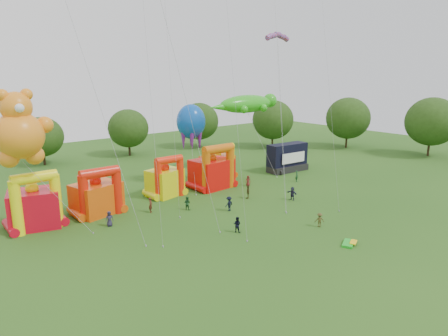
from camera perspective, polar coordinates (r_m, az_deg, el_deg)
ground at (r=38.41m, az=14.21°, el=-13.16°), size 160.00×160.00×0.00m
tree_ring at (r=35.52m, az=12.84°, el=-4.40°), size 124.11×126.22×12.07m
bouncy_castle_0 at (r=49.21m, az=-25.43°, el=-4.92°), size 6.09×5.36×6.62m
bouncy_castle_1 at (r=51.14m, az=-17.64°, el=-3.81°), size 6.10×5.35×6.05m
bouncy_castle_2 at (r=56.37m, az=-8.33°, el=-1.75°), size 5.22×4.57×5.88m
bouncy_castle_3 at (r=59.65m, az=-1.60°, el=-0.44°), size 6.06×5.03×6.78m
bouncy_castle_4 at (r=64.95m, az=-0.83°, el=0.43°), size 5.12×4.28×5.86m
stage_trailer at (r=70.69m, az=9.03°, el=1.45°), size 7.72×3.38×4.92m
teddy_bear_kite at (r=44.90m, az=-24.85°, el=0.25°), size 8.84×5.87×15.53m
gecko_kite at (r=70.23m, az=3.89°, el=7.50°), size 15.24×10.98×13.24m
octopus_kite at (r=59.84m, az=-4.55°, el=3.12°), size 5.40×7.79×12.41m
parafoil_kites at (r=43.74m, az=-4.26°, el=8.42°), size 32.25×10.20×30.15m
diamond_kites at (r=46.14m, az=1.41°, el=11.69°), size 25.17×17.25×37.59m
folded_kite_bundle at (r=42.94m, az=17.43°, el=-10.23°), size 2.24×1.75×0.31m
spectator_0 at (r=47.13m, az=-16.06°, el=-6.99°), size 0.97×0.74×1.77m
spectator_1 at (r=50.44m, az=-10.43°, el=-5.21°), size 0.79×0.84×1.93m
spectator_2 at (r=50.79m, az=-5.29°, el=-5.01°), size 1.00×1.06×1.74m
spectator_3 at (r=50.12m, az=0.72°, el=-5.13°), size 1.31×0.88×1.88m
spectator_4 at (r=55.07m, az=3.44°, el=-3.45°), size 0.99×1.12×1.81m
spectator_5 at (r=55.07m, az=9.73°, el=-3.61°), size 0.62×1.74×1.85m
spectator_6 at (r=61.07m, az=3.46°, el=-1.83°), size 0.93×0.91×1.61m
spectator_7 at (r=64.39m, az=10.36°, el=-1.15°), size 0.73×0.78×1.78m
spectator_8 at (r=43.75m, az=1.88°, el=-8.07°), size 0.99×1.07×1.75m
spectator_9 at (r=46.44m, az=13.49°, el=-7.22°), size 1.21×1.14×1.64m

